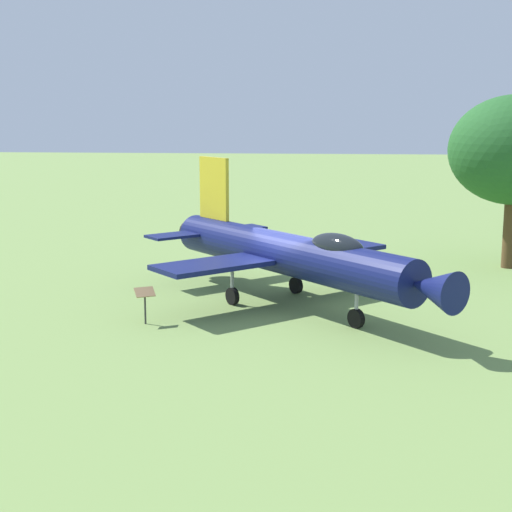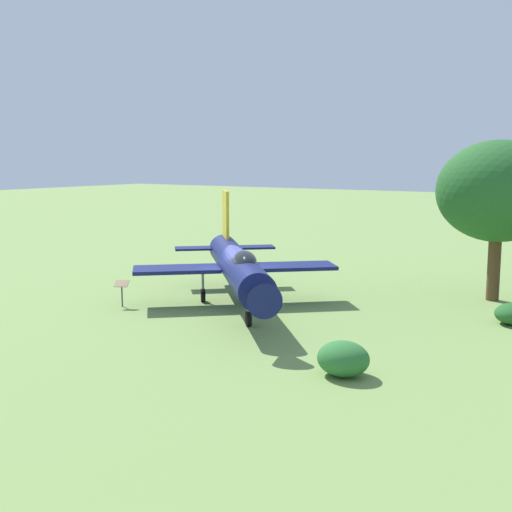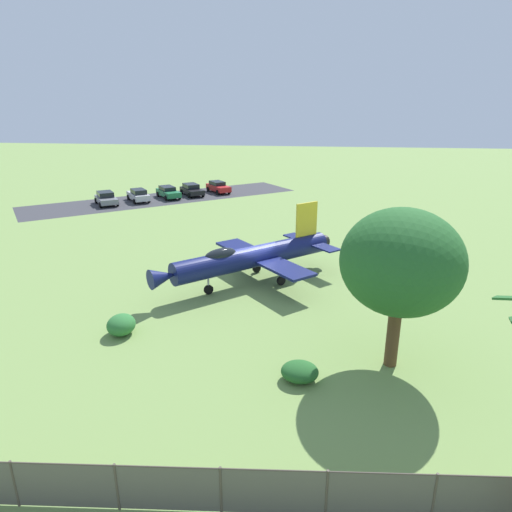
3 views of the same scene
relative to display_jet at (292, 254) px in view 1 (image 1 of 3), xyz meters
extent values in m
plane|color=#75934C|center=(0.25, 0.23, -1.84)|extent=(200.00, 200.00, 0.00)
cylinder|color=#111951|center=(0.25, 0.23, -0.05)|extent=(9.51, 8.78, 1.41)
cone|color=#111951|center=(-4.47, -4.04, -0.05)|extent=(1.99, 1.96, 1.20)
cylinder|color=black|center=(4.72, 4.27, -0.05)|extent=(1.01, 1.03, 0.85)
ellipsoid|color=black|center=(-1.63, -1.47, 0.55)|extent=(2.24, 2.14, 0.84)
cube|color=yellow|center=(3.51, 3.17, 1.83)|extent=(1.43, 1.31, 2.34)
cube|color=#111951|center=(2.41, -1.30, -0.22)|extent=(3.90, 4.03, 0.16)
cube|color=#111951|center=(-1.05, 2.53, -0.22)|extent=(3.90, 4.03, 0.16)
cube|color=#111951|center=(4.93, 2.29, 0.09)|extent=(2.02, 2.07, 0.10)
cube|color=#111951|center=(2.78, 4.67, 0.09)|extent=(2.02, 2.07, 0.10)
cylinder|color=#A5A8AD|center=(-2.31, -2.09, -0.86)|extent=(0.12, 0.12, 1.35)
cylinder|color=black|center=(-2.31, -2.09, -1.54)|extent=(0.57, 0.54, 0.60)
cylinder|color=#A5A8AD|center=(2.05, -0.04, -0.86)|extent=(0.12, 0.12, 1.35)
cylinder|color=black|center=(2.05, -0.04, -1.54)|extent=(0.57, 0.54, 0.60)
cylinder|color=#A5A8AD|center=(0.17, 2.05, -0.86)|extent=(0.12, 0.12, 1.35)
cylinder|color=black|center=(0.17, 2.05, -1.54)|extent=(0.57, 0.54, 0.60)
cylinder|color=brown|center=(7.70, -8.79, -0.06)|extent=(0.57, 0.57, 3.55)
cylinder|color=#333333|center=(-2.51, 4.42, -1.39)|extent=(0.06, 0.06, 0.90)
cube|color=olive|center=(-2.51, 4.42, -0.82)|extent=(0.63, 0.72, 0.25)
camera|label=1|loc=(-24.92, -1.31, 4.61)|focal=53.31mm
camera|label=2|loc=(-22.67, -15.75, 4.59)|focal=45.87mm
camera|label=3|loc=(3.94, -27.18, 9.44)|focal=31.48mm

